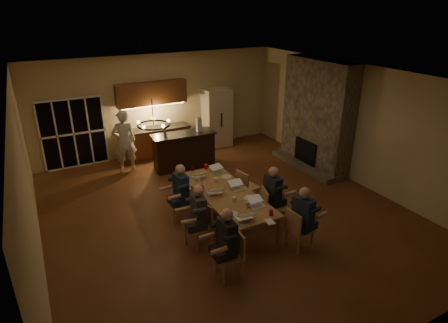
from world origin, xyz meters
TOP-DOWN VIEW (x-y plane):
  - floor at (0.00, 0.00)m, footprint 9.00×9.00m
  - back_wall at (0.00, 4.52)m, footprint 8.00×0.04m
  - left_wall at (-4.02, 0.00)m, footprint 0.04×9.00m
  - right_wall at (4.02, 0.00)m, footprint 0.04×9.00m
  - ceiling at (0.00, 0.00)m, footprint 8.00×9.00m
  - french_doors at (-2.70, 4.47)m, footprint 1.86×0.08m
  - fireplace at (3.70, 1.20)m, footprint 0.58×2.50m
  - kitchenette at (-0.30, 4.20)m, footprint 2.24×0.68m
  - refrigerator at (1.90, 4.15)m, footprint 0.90×0.68m
  - dining_table at (-0.19, -0.43)m, footprint 1.10×2.82m
  - bar_island at (0.15, 2.89)m, footprint 1.91×0.80m
  - chair_left_near at (-1.01, -2.06)m, footprint 0.48×0.48m
  - chair_left_mid at (-1.12, -0.93)m, footprint 0.54×0.54m
  - chair_left_far at (-1.05, 0.12)m, footprint 0.56×0.56m
  - chair_right_near at (0.66, -1.98)m, footprint 0.47×0.47m
  - chair_right_mid at (0.68, -1.00)m, footprint 0.55×0.55m
  - chair_right_far at (0.72, 0.12)m, footprint 0.51×0.51m
  - person_left_near at (-1.03, -2.01)m, footprint 0.60×0.60m
  - person_right_near at (0.68, -2.00)m, footprint 0.71×0.71m
  - person_left_mid at (-1.10, -0.96)m, footprint 0.67×0.67m
  - person_right_mid at (0.70, -0.92)m, footprint 0.62×0.62m
  - person_left_far at (-1.04, 0.13)m, footprint 0.64×0.64m
  - standing_person at (-1.46, 3.46)m, footprint 0.70×0.48m
  - chandelier at (-1.92, -1.06)m, footprint 0.55×0.55m
  - laptop_a at (-0.39, -1.52)m, footprint 0.34×0.30m
  - laptop_b at (0.09, -1.26)m, footprint 0.32×0.28m
  - laptop_c at (-0.42, -0.31)m, footprint 0.37×0.33m
  - laptop_d at (0.11, -0.41)m, footprint 0.33×0.30m
  - laptop_e at (-0.39, 0.60)m, footprint 0.34×0.30m
  - laptop_f at (0.13, 0.59)m, footprint 0.35×0.32m
  - mug_front at (-0.23, -0.84)m, footprint 0.08×0.08m
  - mug_mid at (-0.14, 0.17)m, footprint 0.09×0.09m
  - mug_back at (-0.49, 0.37)m, footprint 0.08×0.08m
  - redcup_near at (0.14, -1.68)m, footprint 0.08×0.08m
  - redcup_mid at (-0.63, -0.07)m, footprint 0.10×0.10m
  - redcup_far at (-0.03, 0.96)m, footprint 0.09×0.09m
  - can_silver at (-0.10, -1.19)m, footprint 0.07×0.07m
  - can_cola at (-0.38, 1.04)m, footprint 0.07×0.07m
  - can_right at (0.23, -0.13)m, footprint 0.07×0.07m
  - plate_near at (0.13, -0.90)m, footprint 0.27×0.27m
  - plate_left at (-0.52, -1.29)m, footprint 0.24×0.24m
  - plate_far at (0.20, 0.28)m, footprint 0.25×0.25m
  - notepad at (-0.02, -1.87)m, footprint 0.18×0.23m
  - bar_bottle at (-0.39, 2.92)m, footprint 0.09×0.09m
  - bar_blender at (0.65, 2.87)m, footprint 0.14×0.14m

SIDE VIEW (x-z plane):
  - floor at x=0.00m, z-range 0.00..0.00m
  - dining_table at x=-0.19m, z-range 0.00..0.75m
  - chair_left_near at x=-1.01m, z-range 0.00..0.89m
  - chair_left_mid at x=-1.12m, z-range 0.00..0.89m
  - chair_left_far at x=-1.05m, z-range 0.00..0.89m
  - chair_right_near at x=0.66m, z-range 0.00..0.89m
  - chair_right_mid at x=0.68m, z-range 0.00..0.89m
  - chair_right_far at x=0.72m, z-range 0.00..0.89m
  - bar_island at x=0.15m, z-range 0.00..1.08m
  - person_left_near at x=-1.03m, z-range 0.00..1.38m
  - person_right_near at x=0.68m, z-range 0.00..1.38m
  - person_left_mid at x=-1.10m, z-range 0.00..1.38m
  - person_right_mid at x=0.70m, z-range 0.00..1.38m
  - person_left_far at x=-1.04m, z-range 0.00..1.38m
  - notepad at x=-0.02m, z-range 0.75..0.76m
  - plate_near at x=0.13m, z-range 0.75..0.77m
  - plate_left at x=-0.52m, z-range 0.75..0.77m
  - plate_far at x=0.20m, z-range 0.75..0.77m
  - mug_front at x=-0.23m, z-range 0.75..0.85m
  - mug_mid at x=-0.14m, z-range 0.75..0.85m
  - mug_back at x=-0.49m, z-range 0.75..0.85m
  - redcup_near at x=0.14m, z-range 0.75..0.87m
  - redcup_mid at x=-0.63m, z-range 0.75..0.87m
  - redcup_far at x=-0.03m, z-range 0.75..0.87m
  - can_silver at x=-0.10m, z-range 0.75..0.87m
  - can_cola at x=-0.38m, z-range 0.75..0.87m
  - can_right at x=0.23m, z-range 0.75..0.87m
  - laptop_a at x=-0.39m, z-range 0.75..0.98m
  - laptop_b at x=0.09m, z-range 0.75..0.98m
  - laptop_c at x=-0.42m, z-range 0.75..0.98m
  - laptop_d at x=0.11m, z-range 0.75..0.98m
  - laptop_e at x=-0.39m, z-range 0.75..0.98m
  - laptop_f at x=0.13m, z-range 0.75..0.98m
  - standing_person at x=-1.46m, z-range 0.00..1.86m
  - refrigerator at x=1.90m, z-range 0.00..2.00m
  - french_doors at x=-2.70m, z-range 0.00..2.10m
  - kitchenette at x=-0.30m, z-range 0.00..2.40m
  - bar_bottle at x=-0.39m, z-range 1.08..1.32m
  - bar_blender at x=0.65m, z-range 1.08..1.51m
  - back_wall at x=0.00m, z-range 0.00..3.20m
  - left_wall at x=-4.02m, z-range 0.00..3.20m
  - right_wall at x=4.02m, z-range 0.00..3.20m
  - fireplace at x=3.70m, z-range 0.00..3.20m
  - chandelier at x=-1.92m, z-range 2.73..2.77m
  - ceiling at x=0.00m, z-range 3.20..3.24m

